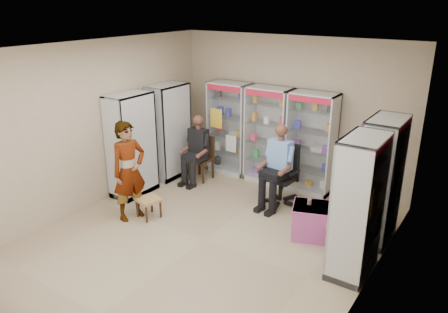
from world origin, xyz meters
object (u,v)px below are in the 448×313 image
Objects in this scene: standing_man at (129,171)px; cabinet_back_mid at (268,135)px; cabinet_back_left at (230,128)px; woven_stool_b at (149,208)px; pink_trunk at (311,221)px; woven_stool_a at (339,240)px; cabinet_left_far at (169,131)px; cabinet_left_near at (132,145)px; cabinet_right_far at (380,181)px; cabinet_back_right at (311,143)px; cabinet_right_near at (358,207)px; wooden_chair at (201,158)px; seated_shopkeeper at (280,168)px; office_chair at (281,175)px.

cabinet_back_mid is at bearing -10.35° from standing_man.
cabinet_back_left is 5.48× the size of woven_stool_b.
pink_trunk is 1.45× the size of woven_stool_a.
cabinet_back_left is 1.32m from cabinet_left_far.
cabinet_back_mid is 1.00× the size of cabinet_left_near.
cabinet_back_left is 1.00× the size of cabinet_right_far.
woven_stool_a is 0.22× the size of standing_man.
cabinet_back_right is 2.76m from cabinet_right_near.
wooden_chair is 1.96m from seated_shopkeeper.
cabinet_left_far is at bearing 73.75° from cabinet_right_near.
cabinet_back_right and cabinet_right_near have the same top height.
standing_man is at bearing -127.21° from cabinet_back_right.
wooden_chair is (0.68, 0.20, -0.53)m from cabinet_left_far.
cabinet_left_near is at bearing 101.41° from cabinet_right_far.
cabinet_back_right and cabinet_left_far have the same top height.
cabinet_left_far reaches higher than pink_trunk.
seated_shopkeeper is at bearing -84.42° from office_chair.
cabinet_back_mid is 2.10m from cabinet_left_far.
cabinet_back_mid and cabinet_right_far have the same top height.
cabinet_back_left is at bearing 157.88° from seated_shopkeeper.
cabinet_right_far is at bearing -34.73° from cabinet_back_right.
cabinet_left_near is at bearing -174.16° from pink_trunk.
cabinet_back_left is 5.11× the size of woven_stool_a.
woven_stool_b is (-2.63, -0.98, -0.09)m from pink_trunk.
standing_man is (-2.13, -2.80, -0.12)m from cabinet_back_right.
woven_stool_a is (-0.33, -0.73, -0.80)m from cabinet_right_far.
cabinet_right_near reaches higher than standing_man.
cabinet_right_far is 4.46m from cabinet_left_far.
cabinet_left_far is 1.14× the size of standing_man.
office_chair is at bearing -26.35° from cabinet_back_left.
pink_trunk is (-0.87, 0.57, -0.73)m from cabinet_right_near.
cabinet_right_near is 1.14× the size of standing_man.
cabinet_right_far reaches higher than woven_stool_b.
standing_man is (-2.89, -1.14, 0.61)m from pink_trunk.
seated_shopkeeper reaches higher than woven_stool_a.
standing_man is (-1.92, -1.92, 0.14)m from seated_shopkeeper.
cabinet_back_right is at bearing 108.19° from cabinet_left_far.
cabinet_left_near is 3.68m from pink_trunk.
woven_stool_b is at bearing -81.81° from wooden_chair.
pink_trunk reaches higher than woven_stool_a.
woven_stool_a is 1.07× the size of woven_stool_b.
office_chair is at bearing 114.47° from cabinet_left_near.
pink_trunk is at bearing 20.33° from woven_stool_b.
cabinet_left_far is 2.12m from woven_stool_b.
standing_man is at bearing -128.72° from office_chair.
standing_man is at bearing -94.65° from cabinet_back_left.
cabinet_left_near reaches higher than seated_shopkeeper.
cabinet_back_mid is (0.95, 0.00, 0.00)m from cabinet_back_left.
office_chair is (2.62, 0.09, -0.42)m from cabinet_left_far.
woven_stool_b is at bearing -109.33° from cabinet_back_mid.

